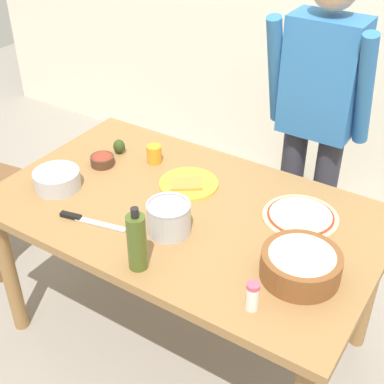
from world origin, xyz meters
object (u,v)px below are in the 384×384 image
cup_orange (154,154)px  avocado (119,146)px  dining_table (186,225)px  salt_shaker (252,296)px  small_sauce_bowl (102,159)px  plate_with_slice (188,184)px  chef_knife (85,220)px  mixing_bowl_steel (57,180)px  person_cook (317,115)px  steel_pot (169,217)px  popcorn_bowl (301,263)px  pizza_raw_on_board (300,216)px  olive_oil_bottle (137,242)px

cup_orange → avocado: (-0.19, -0.02, -0.01)m
dining_table → salt_shaker: (0.49, -0.35, 0.14)m
cup_orange → small_sauce_bowl: bearing=-141.2°
plate_with_slice → avocado: 0.44m
salt_shaker → chef_knife: (-0.78, 0.06, -0.05)m
mixing_bowl_steel → chef_knife: bearing=-24.7°
person_cook → small_sauce_bowl: person_cook is taller
steel_pot → cup_orange: 0.53m
popcorn_bowl → steel_pot: bearing=-176.1°
steel_pot → avocado: steel_pot is taller
plate_with_slice → cup_orange: cup_orange is taller
salt_shaker → plate_with_slice: bearing=138.8°
popcorn_bowl → chef_knife: popcorn_bowl is taller
person_cook → mixing_bowl_steel: person_cook is taller
person_cook → salt_shaker: size_ratio=15.28×
mixing_bowl_steel → avocado: size_ratio=2.86×
avocado → small_sauce_bowl: bearing=-88.2°
pizza_raw_on_board → plate_with_slice: (-0.51, -0.04, -0.00)m
plate_with_slice → avocado: size_ratio=3.71×
popcorn_bowl → salt_shaker: popcorn_bowl is taller
dining_table → steel_pot: size_ratio=9.22×
pizza_raw_on_board → salt_shaker: (0.06, -0.54, 0.04)m
dining_table → salt_shaker: salt_shaker is taller
mixing_bowl_steel → salt_shaker: salt_shaker is taller
olive_oil_bottle → popcorn_bowl: bearing=27.4°
chef_knife → avocado: avocado is taller
small_sauce_bowl → steel_pot: size_ratio=0.63×
olive_oil_bottle → plate_with_slice: bearing=104.2°
plate_with_slice → cup_orange: (-0.24, 0.08, 0.03)m
dining_table → plate_with_slice: 0.20m
olive_oil_bottle → chef_knife: bearing=164.2°
person_cook → steel_pot: bearing=-103.4°
dining_table → popcorn_bowl: size_ratio=5.71×
mixing_bowl_steel → small_sauce_bowl: (0.04, 0.25, -0.01)m
person_cook → avocado: size_ratio=23.14×
plate_with_slice → chef_knife: size_ratio=0.90×
mixing_bowl_steel → chef_knife: (0.26, -0.12, -0.03)m
olive_oil_bottle → salt_shaker: 0.44m
popcorn_bowl → small_sauce_bowl: popcorn_bowl is taller
small_sauce_bowl → cup_orange: (0.19, 0.15, 0.01)m
plate_with_slice → pizza_raw_on_board: bearing=4.5°
person_cook → plate_with_slice: person_cook is taller
person_cook → pizza_raw_on_board: (0.18, -0.57, -0.17)m
mixing_bowl_steel → olive_oil_bottle: (0.61, -0.22, 0.07)m
steel_pot → cup_orange: bearing=132.1°
person_cook → avocado: 0.95m
plate_with_slice → cup_orange: 0.26m
person_cook → cup_orange: 0.79m
avocado → salt_shaker: bearing=-29.1°
dining_table → small_sauce_bowl: 0.53m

